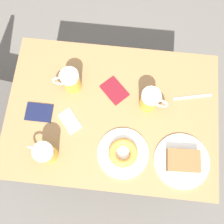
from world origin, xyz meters
TOP-DOWN VIEW (x-y plane):
  - ground_plane at (0.00, 0.00)m, footprint 8.00×8.00m
  - table at (0.00, 0.00)m, footprint 0.71×1.01m
  - plate_with_cake at (-0.19, -0.33)m, footprint 0.25×0.25m
  - plate_with_donut at (-0.18, -0.07)m, footprint 0.23×0.23m
  - beer_mug_left at (-0.22, 0.26)m, footprint 0.08×0.13m
  - beer_mug_center at (0.06, -0.17)m, footprint 0.08×0.13m
  - beer_mug_right at (0.12, 0.21)m, footprint 0.08×0.13m
  - napkin_folded at (-0.06, 0.19)m, footprint 0.13×0.12m
  - fork at (0.12, -0.38)m, footprint 0.05×0.18m
  - passport_near_edge at (-0.03, 0.34)m, footprint 0.09×0.13m
  - passport_far_edge at (0.11, -0.00)m, footprint 0.15×0.15m

SIDE VIEW (x-z plane):
  - ground_plane at x=0.00m, z-range 0.00..0.00m
  - table at x=0.00m, z-range 0.31..1.08m
  - fork at x=0.12m, z-range 0.77..0.77m
  - napkin_folded at x=-0.06m, z-range 0.77..0.77m
  - passport_near_edge at x=-0.03m, z-range 0.77..0.77m
  - passport_far_edge at x=0.11m, z-range 0.77..0.77m
  - plate_with_donut at x=-0.18m, z-range 0.76..0.81m
  - plate_with_cake at x=-0.19m, z-range 0.76..0.81m
  - beer_mug_left at x=-0.22m, z-range 0.77..0.90m
  - beer_mug_center at x=0.06m, z-range 0.77..0.90m
  - beer_mug_right at x=0.12m, z-range 0.77..0.90m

